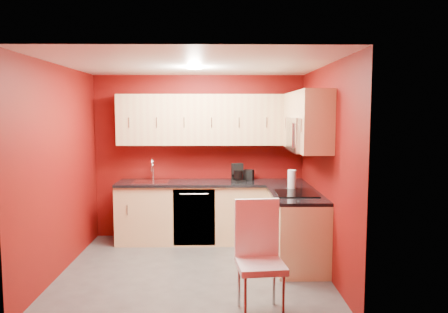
{
  "coord_description": "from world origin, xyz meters",
  "views": [
    {
      "loc": [
        0.3,
        -5.22,
        1.93
      ],
      "look_at": [
        0.37,
        0.55,
        1.35
      ],
      "focal_mm": 35.0,
      "sensor_mm": 36.0,
      "label": 1
    }
  ],
  "objects_px": {
    "microwave": "(306,134)",
    "coffee_maker": "(239,173)",
    "sink": "(151,179)",
    "paper_towel": "(292,180)",
    "dining_chair": "(261,259)",
    "napkin_holder": "(249,175)"
  },
  "relations": [
    {
      "from": "coffee_maker",
      "to": "dining_chair",
      "type": "xyz_separation_m",
      "value": [
        0.1,
        -2.36,
        -0.5
      ]
    },
    {
      "from": "napkin_holder",
      "to": "paper_towel",
      "type": "xyz_separation_m",
      "value": [
        0.53,
        -0.79,
        0.05
      ]
    },
    {
      "from": "microwave",
      "to": "dining_chair",
      "type": "height_order",
      "value": "microwave"
    },
    {
      "from": "paper_towel",
      "to": "microwave",
      "type": "bearing_deg",
      "value": -71.86
    },
    {
      "from": "paper_towel",
      "to": "dining_chair",
      "type": "xyz_separation_m",
      "value": [
        -0.58,
        -1.74,
        -0.5
      ]
    },
    {
      "from": "microwave",
      "to": "sink",
      "type": "height_order",
      "value": "microwave"
    },
    {
      "from": "napkin_holder",
      "to": "dining_chair",
      "type": "xyz_separation_m",
      "value": [
        -0.06,
        -2.53,
        -0.45
      ]
    },
    {
      "from": "coffee_maker",
      "to": "napkin_holder",
      "type": "height_order",
      "value": "coffee_maker"
    },
    {
      "from": "dining_chair",
      "to": "coffee_maker",
      "type": "bearing_deg",
      "value": 86.43
    },
    {
      "from": "paper_towel",
      "to": "coffee_maker",
      "type": "bearing_deg",
      "value": 137.74
    },
    {
      "from": "microwave",
      "to": "paper_towel",
      "type": "distance_m",
      "value": 0.72
    },
    {
      "from": "microwave",
      "to": "dining_chair",
      "type": "xyz_separation_m",
      "value": [
        -0.69,
        -1.4,
        -1.12
      ]
    },
    {
      "from": "dining_chair",
      "to": "napkin_holder",
      "type": "bearing_deg",
      "value": 82.72
    },
    {
      "from": "coffee_maker",
      "to": "paper_towel",
      "type": "distance_m",
      "value": 0.92
    },
    {
      "from": "paper_towel",
      "to": "dining_chair",
      "type": "bearing_deg",
      "value": -108.51
    },
    {
      "from": "napkin_holder",
      "to": "sink",
      "type": "bearing_deg",
      "value": -175.16
    },
    {
      "from": "napkin_holder",
      "to": "dining_chair",
      "type": "height_order",
      "value": "dining_chair"
    },
    {
      "from": "microwave",
      "to": "paper_towel",
      "type": "bearing_deg",
      "value": 108.14
    },
    {
      "from": "microwave",
      "to": "coffee_maker",
      "type": "relative_size",
      "value": 2.82
    },
    {
      "from": "coffee_maker",
      "to": "napkin_holder",
      "type": "relative_size",
      "value": 1.71
    },
    {
      "from": "microwave",
      "to": "coffee_maker",
      "type": "distance_m",
      "value": 1.39
    },
    {
      "from": "sink",
      "to": "paper_towel",
      "type": "distance_m",
      "value": 2.09
    }
  ]
}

